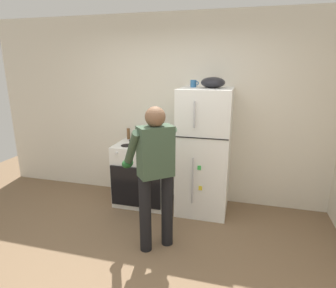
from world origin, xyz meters
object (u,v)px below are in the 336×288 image
stove_range (143,174)px  coffee_mug (194,84)px  person_cook (155,167)px  red_pot (152,141)px  pepper_mill (128,134)px  mixing_bowl (213,82)px  refrigerator (204,152)px

stove_range → coffee_mug: 1.49m
person_cook → red_pot: (-0.34, 0.94, 0.02)m
coffee_mug → red_pot: bearing=-169.7°
stove_range → pepper_mill: (-0.30, 0.21, 0.54)m
stove_range → pepper_mill: bearing=145.0°
stove_range → coffee_mug: bearing=4.8°
red_pot → coffee_mug: (0.55, 0.10, 0.79)m
mixing_bowl → pepper_mill: bearing=171.0°
pepper_mill → mixing_bowl: size_ratio=0.53×
person_cook → coffee_mug: size_ratio=14.28×
mixing_bowl → person_cook: bearing=-115.5°
refrigerator → coffee_mug: size_ratio=15.30×
coffee_mug → mixing_bowl: (0.26, -0.05, 0.02)m
mixing_bowl → stove_range: bearing=-179.4°
red_pot → coffee_mug: 0.97m
stove_range → mixing_bowl: bearing=0.6°
pepper_mill → stove_range: bearing=-35.0°
refrigerator → pepper_mill: bearing=170.4°
refrigerator → person_cook: refrigerator is taller
stove_range → person_cook: bearing=-63.2°
person_cook → pepper_mill: size_ratio=9.78×
person_cook → coffee_mug: (0.22, 1.04, 0.81)m
pepper_mill → mixing_bowl: (1.27, -0.20, 0.79)m
red_pot → mixing_bowl: bearing=3.5°
refrigerator → stove_range: bearing=-179.4°
stove_range → refrigerator: bearing=0.6°
coffee_mug → mixing_bowl: 0.26m
refrigerator → mixing_bowl: bearing=0.2°
stove_range → person_cook: size_ratio=0.57×
stove_range → red_pot: size_ratio=2.39×
stove_range → coffee_mug: size_ratio=8.10×
coffee_mug → mixing_bowl: bearing=-11.0°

